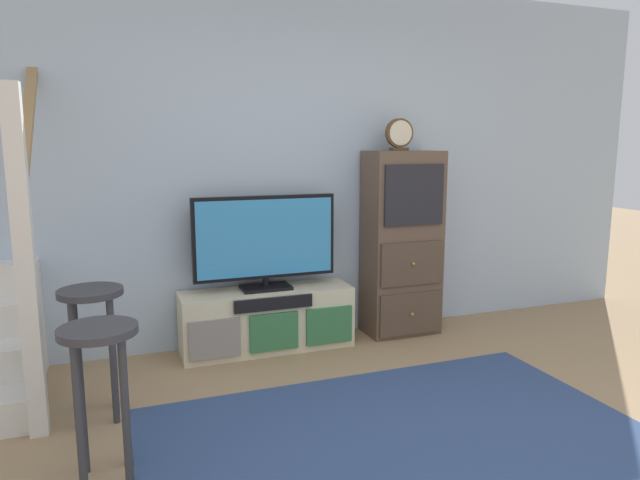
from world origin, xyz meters
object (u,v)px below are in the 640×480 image
Objects in this scene: television at (265,240)px; desk_clock at (399,135)px; media_console at (267,320)px; side_cabinet at (402,244)px; bar_stool_far at (92,323)px; bar_stool_near at (100,367)px.

television is 4.30× the size of desk_clock.
media_console is 1.22m from side_cabinet.
media_console is at bearing -90.00° from television.
media_console is at bearing 31.35° from bar_stool_far.
side_cabinet is 0.85m from desk_clock.
media_console is at bearing -179.47° from side_cabinet.
television is 1.12m from side_cabinet.
side_cabinet is 2.62m from bar_stool_near.
television is at bearing 50.91° from bar_stool_near.
bar_stool_near is at bearing -129.58° from media_console.
bar_stool_far is (-1.16, -0.73, -0.27)m from television.
bar_stool_near is (-1.12, -1.35, 0.31)m from media_console.
desk_clock reaches higher than bar_stool_near.
desk_clock reaches higher than bar_stool_far.
side_cabinet is (1.11, -0.01, -0.09)m from television.
media_console is 0.87× the size of side_cabinet.
bar_stool_near is (-2.17, -1.34, -1.04)m from desk_clock.
desk_clock is at bearing 17.58° from bar_stool_far.
desk_clock is (-0.05, -0.01, 0.85)m from side_cabinet.
side_cabinet is at bearing -0.71° from television.
bar_stool_far is (-2.27, -0.72, -0.18)m from side_cabinet.
desk_clock is at bearing -1.56° from television.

